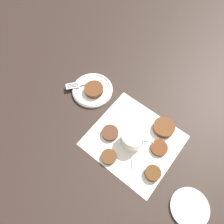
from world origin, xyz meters
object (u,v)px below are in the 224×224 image
serving_plate (92,90)px  fritter_on_plate (94,89)px  sauce_bowl (133,138)px  extra_saucer (190,208)px  fork (80,84)px

serving_plate → fritter_on_plate: bearing=157.4°
fritter_on_plate → sauce_bowl: bearing=151.8°
extra_saucer → fork: bearing=-23.7°
serving_plate → fritter_on_plate: size_ratio=2.13×
sauce_bowl → fritter_on_plate: size_ratio=1.55×
serving_plate → fork: (0.06, 0.01, 0.01)m
serving_plate → extra_saucer: bearing=153.4°
sauce_bowl → fork: size_ratio=0.95×
sauce_bowl → fork: 0.34m
fritter_on_plate → fork: bearing=1.4°
fork → extra_saucer: (-0.58, 0.26, -0.02)m
sauce_bowl → serving_plate: 0.29m
fritter_on_plate → extra_saucer: fritter_on_plate is taller
sauce_bowl → serving_plate: bearing=-28.0°
fritter_on_plate → extra_saucer: (-0.51, 0.26, -0.02)m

